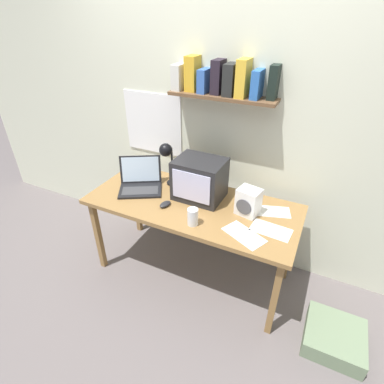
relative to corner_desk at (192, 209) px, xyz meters
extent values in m
plane|color=#675E5E|center=(0.00, 0.00, -0.68)|extent=(12.00, 12.00, 0.00)
cube|color=beige|center=(0.00, 0.48, 0.62)|extent=(5.60, 0.06, 2.60)
cube|color=white|center=(-0.60, 0.44, 0.48)|extent=(0.57, 0.01, 0.54)
cube|color=brown|center=(0.07, 0.36, 0.81)|extent=(0.82, 0.18, 0.02)
cube|color=silver|center=(-0.29, 0.37, 0.91)|extent=(0.07, 0.15, 0.19)
cube|color=gold|center=(-0.18, 0.38, 0.95)|extent=(0.08, 0.13, 0.25)
cube|color=#3460B2|center=(-0.08, 0.37, 0.90)|extent=(0.06, 0.15, 0.17)
cube|color=black|center=(0.03, 0.38, 0.94)|extent=(0.07, 0.14, 0.24)
cube|color=black|center=(0.13, 0.37, 0.93)|extent=(0.08, 0.15, 0.22)
cube|color=gold|center=(0.22, 0.37, 0.95)|extent=(0.07, 0.16, 0.25)
cube|color=#2C63B4|center=(0.32, 0.37, 0.92)|extent=(0.06, 0.15, 0.19)
cube|color=black|center=(0.43, 0.40, 0.93)|extent=(0.06, 0.11, 0.23)
cube|color=olive|center=(0.00, 0.00, 0.05)|extent=(1.66, 0.71, 0.03)
cube|color=olive|center=(-0.77, -0.29, -0.33)|extent=(0.04, 0.05, 0.71)
cube|color=olive|center=(0.77, -0.29, -0.33)|extent=(0.04, 0.05, 0.71)
cube|color=olive|center=(-0.77, 0.29, -0.33)|extent=(0.04, 0.05, 0.71)
cube|color=olive|center=(0.77, 0.29, -0.33)|extent=(0.04, 0.05, 0.71)
cube|color=#232326|center=(0.01, 0.11, 0.22)|extent=(0.38, 0.30, 0.32)
cube|color=silver|center=(0.01, -0.04, 0.23)|extent=(0.31, 0.01, 0.23)
cube|color=black|center=(-0.46, -0.03, 0.07)|extent=(0.42, 0.37, 0.02)
cube|color=#38383A|center=(-0.45, -0.05, 0.08)|extent=(0.32, 0.26, 0.00)
cube|color=black|center=(-0.53, 0.09, 0.19)|extent=(0.33, 0.23, 0.23)
cube|color=silver|center=(-0.53, 0.09, 0.19)|extent=(0.30, 0.21, 0.21)
cylinder|color=black|center=(-0.28, 0.20, 0.07)|extent=(0.10, 0.10, 0.01)
cylinder|color=black|center=(-0.28, 0.20, 0.24)|extent=(0.02, 0.02, 0.32)
sphere|color=black|center=(-0.30, 0.14, 0.40)|extent=(0.11, 0.11, 0.11)
cylinder|color=white|center=(0.12, -0.24, 0.13)|extent=(0.08, 0.08, 0.13)
cylinder|color=#CC3D47|center=(0.12, -0.24, 0.11)|extent=(0.07, 0.07, 0.09)
cube|color=white|center=(0.43, 0.05, 0.17)|extent=(0.18, 0.16, 0.21)
cylinder|color=#4C4C51|center=(0.42, -0.01, 0.16)|extent=(0.12, 0.03, 0.12)
ellipsoid|color=#232326|center=(-0.17, -0.13, 0.08)|extent=(0.08, 0.12, 0.03)
cube|color=white|center=(0.64, -0.07, 0.06)|extent=(0.28, 0.17, 0.00)
cube|color=silver|center=(0.48, -0.20, 0.06)|extent=(0.33, 0.26, 0.00)
cube|color=white|center=(0.60, 0.16, 0.06)|extent=(0.29, 0.21, 0.00)
cube|color=white|center=(-0.65, 0.23, 0.06)|extent=(0.33, 0.24, 0.00)
cube|color=gray|center=(1.21, -0.19, -0.61)|extent=(0.39, 0.39, 0.14)
camera|label=1|loc=(0.85, -1.75, 1.37)|focal=28.00mm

